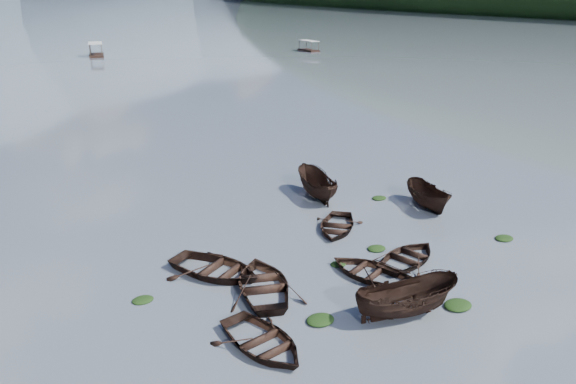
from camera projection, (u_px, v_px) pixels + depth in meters
ground_plane at (425, 322)px, 23.68m from camera, size 2400.00×2400.00×0.00m
rowboat_0 at (263, 347)px, 22.01m from camera, size 3.85×4.85×0.90m
rowboat_1 at (264, 290)px, 26.18m from camera, size 4.86×5.78×1.02m
rowboat_2 at (405, 315)px, 24.19m from camera, size 5.08×2.64×1.87m
rowboat_3 at (370, 276)px, 27.46m from camera, size 4.46×5.12×0.89m
rowboat_4 at (408, 261)px, 28.90m from camera, size 4.89×4.14×0.86m
rowboat_5 at (427, 207)px, 36.01m from camera, size 2.73×4.82×1.75m
rowboat_6 at (215, 274)px, 27.63m from camera, size 5.59×6.04×1.02m
rowboat_7 at (336, 229)px, 32.69m from camera, size 4.93×5.03×0.85m
rowboat_8 at (316, 197)px, 37.82m from camera, size 2.75×5.21×1.91m
weed_clump_0 at (320, 321)px, 23.70m from camera, size 1.24×1.02×0.27m
weed_clump_1 at (397, 288)px, 26.31m from camera, size 0.95×0.76×0.21m
weed_clump_2 at (458, 307)px, 24.79m from camera, size 1.32×1.05×0.29m
weed_clump_3 at (376, 249)px, 30.21m from camera, size 1.03×0.87×0.23m
weed_clump_4 at (504, 239)px, 31.45m from camera, size 1.10×0.87×0.23m
weed_clump_5 at (143, 301)px, 25.26m from camera, size 0.98×0.79×0.21m
weed_clump_6 at (338, 265)px, 28.56m from camera, size 0.85×0.71×0.18m
weed_clump_7 at (379, 199)px, 37.43m from camera, size 1.01×0.81×0.22m
pontoon_centre at (97, 56)px, 114.67m from camera, size 4.02×7.11×2.57m
pontoon_right at (309, 51)px, 123.94m from camera, size 2.55×5.75×2.18m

